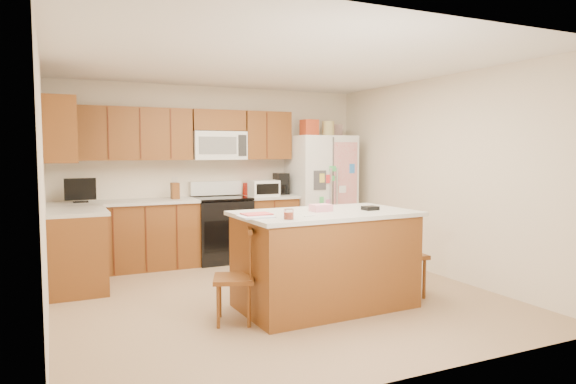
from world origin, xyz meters
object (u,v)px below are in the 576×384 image
windsor_chair_left (236,278)px  island (325,259)px  stove (221,228)px  windsor_chair_back (298,251)px  refrigerator (321,193)px  windsor_chair_right (402,255)px

windsor_chair_left → island: bearing=4.1°
stove → windsor_chair_back: (0.33, -1.80, -0.03)m
refrigerator → windsor_chair_back: 2.19m
windsor_chair_right → island: bearing=178.6°
island → windsor_chair_left: (-0.97, -0.07, -0.07)m
windsor_chair_left → windsor_chair_back: 1.27m
stove → windsor_chair_left: (-0.68, -2.57, -0.06)m
windsor_chair_back → refrigerator: bearing=54.6°
stove → refrigerator: 1.63m
windsor_chair_back → windsor_chair_right: bearing=-38.6°
windsor_chair_right → stove: bearing=116.0°
stove → windsor_chair_back: 1.83m
refrigerator → windsor_chair_right: (-0.34, -2.46, -0.46)m
windsor_chair_right → refrigerator: bearing=82.1°
island → windsor_chair_right: (0.94, -0.02, -0.03)m
refrigerator → windsor_chair_right: size_ratio=2.11×
refrigerator → island: refrigerator is taller
stove → windsor_chair_left: bearing=-104.7°
refrigerator → windsor_chair_right: bearing=-97.9°
windsor_chair_left → refrigerator: bearing=48.1°
refrigerator → windsor_chair_right: refrigerator is taller
refrigerator → island: size_ratio=1.10×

